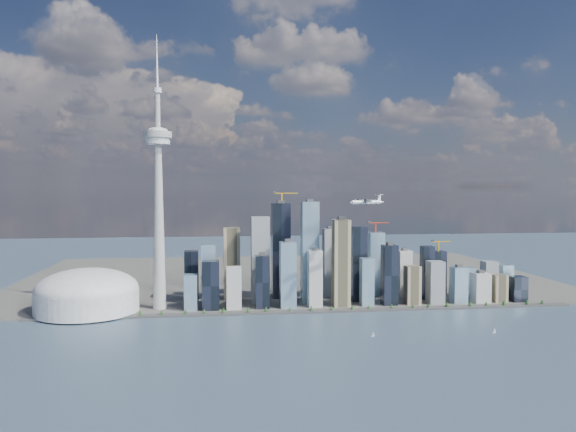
{
  "coord_description": "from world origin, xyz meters",
  "views": [
    {
      "loc": [
        -181.5,
        -843.89,
        251.19
      ],
      "look_at": [
        -42.96,
        260.0,
        192.89
      ],
      "focal_mm": 35.0,
      "sensor_mm": 36.0,
      "label": 1
    }
  ],
  "objects": [
    {
      "name": "seawall",
      "position": [
        0.0,
        250.0,
        2.0
      ],
      "size": [
        1100.0,
        22.0,
        4.0
      ],
      "primitive_type": "cube",
      "color": "#383838",
      "rests_on": "ground"
    },
    {
      "name": "needle_tower",
      "position": [
        -300.0,
        310.0,
        235.84
      ],
      "size": [
        56.0,
        56.0,
        550.5
      ],
      "color": "#A5A5A0",
      "rests_on": "land"
    },
    {
      "name": "airplane",
      "position": [
        101.82,
        202.09,
        222.6
      ],
      "size": [
        73.86,
        65.91,
        18.3
      ],
      "rotation": [
        0.0,
        0.0,
        0.28
      ],
      "color": "white",
      "rests_on": "ground"
    },
    {
      "name": "sailboat_west",
      "position": [
        75.38,
        58.35,
        3.09
      ],
      "size": [
        6.95,
        3.33,
        9.65
      ],
      "rotation": [
        0.0,
        0.0,
        -0.26
      ],
      "color": "silver",
      "rests_on": "ground"
    },
    {
      "name": "sailboat_east",
      "position": [
        288.91,
        55.29,
        3.06
      ],
      "size": [
        6.87,
        2.06,
        9.54
      ],
      "rotation": [
        0.0,
        0.0,
        -0.04
      ],
      "color": "silver",
      "rests_on": "ground"
    },
    {
      "name": "skyscraper_cluster",
      "position": [
        59.62,
        336.82,
        73.3
      ],
      "size": [
        736.0,
        142.0,
        237.63
      ],
      "color": "black",
      "rests_on": "land"
    },
    {
      "name": "land",
      "position": [
        0.0,
        700.0,
        1.5
      ],
      "size": [
        1400.0,
        900.0,
        3.0
      ],
      "primitive_type": "cube",
      "color": "#4C4C47",
      "rests_on": "ground"
    },
    {
      "name": "ground",
      "position": [
        0.0,
        0.0,
        0.0
      ],
      "size": [
        4000.0,
        4000.0,
        0.0
      ],
      "primitive_type": "plane",
      "color": "#2F4652",
      "rests_on": "ground"
    },
    {
      "name": "dome_stadium",
      "position": [
        -440.0,
        300.0,
        39.44
      ],
      "size": [
        200.0,
        200.0,
        86.0
      ],
      "color": "silver",
      "rests_on": "land"
    },
    {
      "name": "shoreline_trees",
      "position": [
        0.0,
        250.0,
        8.78
      ],
      "size": [
        960.53,
        7.2,
        8.8
      ],
      "color": "#3F2D1E",
      "rests_on": "seawall"
    }
  ]
}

